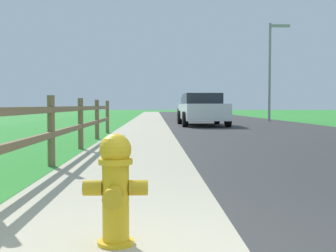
% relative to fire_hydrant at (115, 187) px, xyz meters
% --- Properties ---
extents(ground_plane, '(120.00, 120.00, 0.00)m').
position_rel_fire_hydrant_xyz_m(ground_plane, '(0.84, 24.09, -0.38)').
color(ground_plane, '#308E32').
extents(road_asphalt, '(7.00, 66.00, 0.01)m').
position_rel_fire_hydrant_xyz_m(road_asphalt, '(4.34, 26.09, -0.38)').
color(road_asphalt, '#333333').
rests_on(road_asphalt, ground).
extents(curb_concrete, '(6.00, 66.00, 0.01)m').
position_rel_fire_hydrant_xyz_m(curb_concrete, '(-2.16, 26.09, -0.38)').
color(curb_concrete, '#BAB295').
rests_on(curb_concrete, ground).
extents(grass_verge, '(5.00, 66.00, 0.00)m').
position_rel_fire_hydrant_xyz_m(grass_verge, '(-3.66, 26.09, -0.38)').
color(grass_verge, '#308E32').
rests_on(grass_verge, ground).
extents(fire_hydrant, '(0.42, 0.35, 0.73)m').
position_rel_fire_hydrant_xyz_m(fire_hydrant, '(0.00, 0.00, 0.00)').
color(fire_hydrant, yellow).
rests_on(fire_hydrant, ground).
extents(rail_fence, '(0.11, 13.31, 1.06)m').
position_rel_fire_hydrant_xyz_m(rail_fence, '(-1.27, 5.08, 0.24)').
color(rail_fence, brown).
rests_on(rail_fence, ground).
extents(parked_suv_white, '(2.08, 4.88, 1.44)m').
position_rel_fire_hydrant_xyz_m(parked_suv_white, '(2.40, 17.30, 0.35)').
color(parked_suv_white, white).
rests_on(parked_suv_white, ground).
extents(parked_car_black, '(2.20, 4.35, 1.45)m').
position_rel_fire_hydrant_xyz_m(parked_car_black, '(2.82, 25.40, 0.35)').
color(parked_car_black, black).
rests_on(parked_car_black, ground).
extents(street_lamp, '(1.17, 0.20, 5.53)m').
position_rel_fire_hydrant_xyz_m(street_lamp, '(6.89, 22.36, 2.96)').
color(street_lamp, gray).
rests_on(street_lamp, ground).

